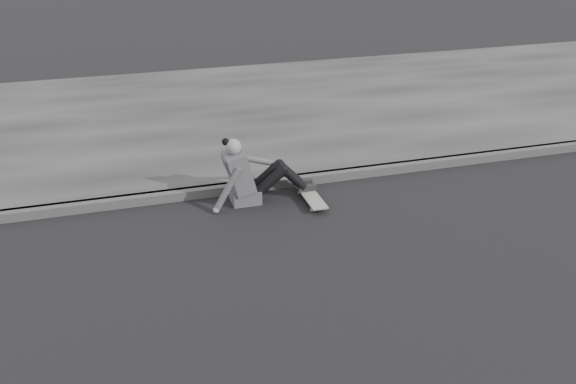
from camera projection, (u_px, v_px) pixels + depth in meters
name	position (u px, v px, depth m)	size (l,w,h in m)	color
ground	(570.00, 253.00, 7.03)	(80.00, 80.00, 0.00)	black
curb	(452.00, 161.00, 9.24)	(24.00, 0.16, 0.12)	#454545
sidewalk	(369.00, 101.00, 11.85)	(24.00, 6.00, 0.12)	#373737
skateboard	(311.00, 197.00, 8.15)	(0.20, 0.78, 0.09)	gray
seated_woman	(250.00, 175.00, 8.05)	(1.38, 0.46, 0.88)	#4E4F51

